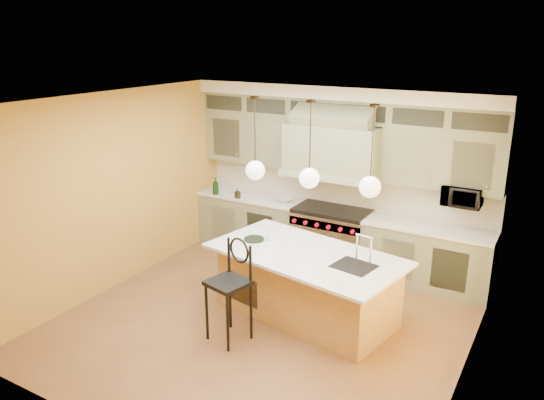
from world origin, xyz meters
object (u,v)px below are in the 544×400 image
Objects in this scene: range at (331,236)px; counter_stool at (230,283)px; kitchen_island at (307,283)px; microwave at (462,196)px.

counter_stool is (-0.15, -2.69, 0.26)m from range.
kitchen_island reaches higher than range.
range is 0.44× the size of kitchen_island.
kitchen_island reaches higher than counter_stool.
counter_stool is at bearing -109.23° from kitchen_island.
counter_stool is 3.57m from microwave.
range is 2.18m from microwave.
range is at bearing -176.88° from microwave.
microwave is (2.10, 2.79, 0.70)m from counter_stool.
kitchen_island is at bearing -76.58° from range.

